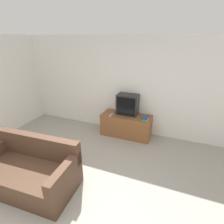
# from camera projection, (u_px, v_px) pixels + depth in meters

# --- Properties ---
(ground_plane) EXTENTS (14.00, 14.00, 0.00)m
(ground_plane) POSITION_uv_depth(u_px,v_px,m) (64.00, 217.00, 2.65)
(ground_plane) COLOR #9E998E
(wall_back) EXTENTS (9.00, 0.06, 2.60)m
(wall_back) POSITION_uv_depth(u_px,v_px,m) (126.00, 86.00, 4.74)
(wall_back) COLOR white
(wall_back) RESTS_ON ground_plane
(tv_stand) EXTENTS (1.34, 0.55, 0.60)m
(tv_stand) POSITION_uv_depth(u_px,v_px,m) (126.00, 125.00, 4.80)
(tv_stand) COLOR brown
(tv_stand) RESTS_ON ground_plane
(television) EXTENTS (0.56, 0.35, 0.55)m
(television) POSITION_uv_depth(u_px,v_px,m) (128.00, 104.00, 4.67)
(television) COLOR black
(television) RESTS_ON tv_stand
(couch) EXTENTS (1.77, 0.98, 0.86)m
(couch) POSITION_uv_depth(u_px,v_px,m) (30.00, 172.00, 3.15)
(couch) COLOR #4C3323
(couch) RESTS_ON ground_plane
(book_stack) EXTENTS (0.18, 0.22, 0.06)m
(book_stack) POSITION_uv_depth(u_px,v_px,m) (145.00, 118.00, 4.45)
(book_stack) COLOR silver
(book_stack) RESTS_ON tv_stand
(remote_on_stand) EXTENTS (0.05, 0.20, 0.02)m
(remote_on_stand) POSITION_uv_depth(u_px,v_px,m) (111.00, 115.00, 4.68)
(remote_on_stand) COLOR #B7B7B7
(remote_on_stand) RESTS_ON tv_stand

